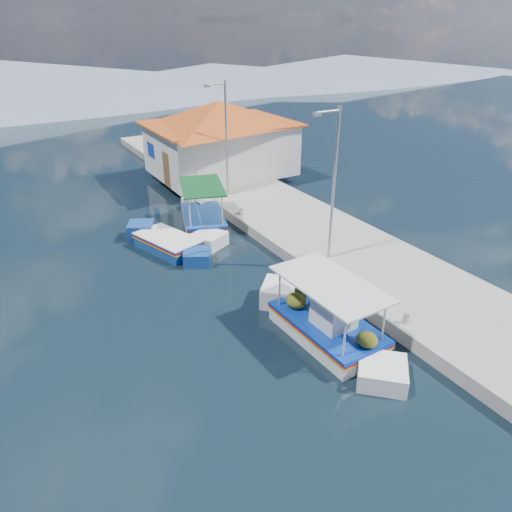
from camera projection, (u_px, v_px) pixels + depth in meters
ground at (256, 324)px, 16.03m from camera, size 160.00×160.00×0.00m
quay at (298, 224)px, 23.21m from camera, size 5.00×44.00×0.50m
bollards at (270, 230)px, 21.51m from camera, size 0.20×17.20×0.30m
main_caique at (326, 325)px, 15.21m from camera, size 2.14×6.86×2.26m
caique_green_canopy at (203, 220)px, 23.39m from camera, size 3.19×6.06×2.39m
caique_blue_hull at (168, 244)px, 21.10m from camera, size 2.69×5.22×0.97m
harbor_building at (220, 136)px, 29.16m from camera, size 10.49×10.49×4.40m
lamp_post_near at (333, 178)px, 17.88m from camera, size 1.21×0.14×6.00m
lamp_post_far at (225, 134)px, 24.83m from camera, size 1.21×0.14×6.00m
mountain_ridge at (82, 81)px, 61.31m from camera, size 171.40×96.00×5.50m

